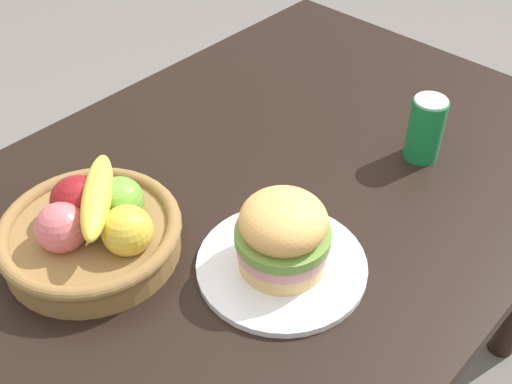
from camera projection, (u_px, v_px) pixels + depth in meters
The scene contains 5 objects.
dining_table at pixel (252, 236), 1.18m from camera, with size 1.40×0.90×0.75m.
plate at pixel (282, 265), 0.99m from camera, with size 0.27×0.27×0.01m, color white.
sandwich at pixel (283, 234), 0.94m from camera, with size 0.15×0.15×0.13m.
soda_can at pixel (425, 129), 1.16m from camera, with size 0.07×0.07×0.13m.
fruit_basket at pixel (92, 229), 0.99m from camera, with size 0.29×0.29×0.14m.
Camera 1 is at (-0.61, -0.57, 1.49)m, focal length 44.17 mm.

